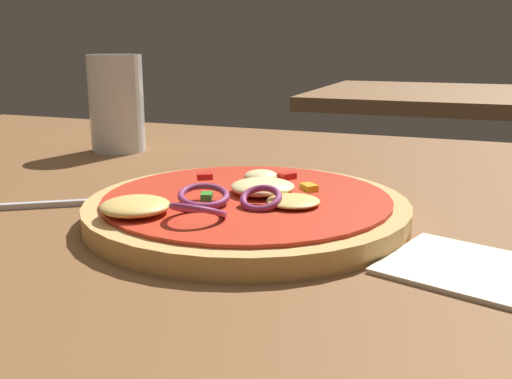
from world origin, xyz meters
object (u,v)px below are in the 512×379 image
Objects in this scene: pizza at (246,207)px; fork at (58,204)px; napkin at (509,278)px; beer_glass at (117,109)px.

pizza is 0.17m from fork.
pizza is 0.20m from napkin.
beer_glass is 0.53m from napkin.
beer_glass is at bearing 148.73° from napkin.
pizza reaches higher than napkin.
beer_glass reaches higher than pizza.
pizza reaches higher than fork.
pizza is 2.10× the size of beer_glass.
fork is 1.04× the size of napkin.
beer_glass reaches higher than napkin.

